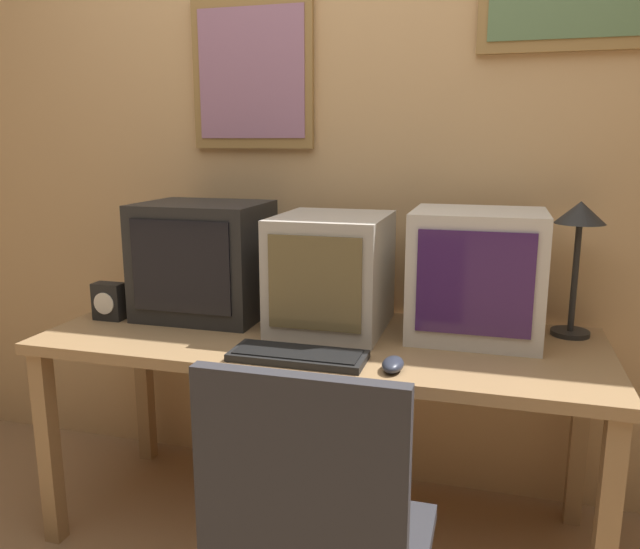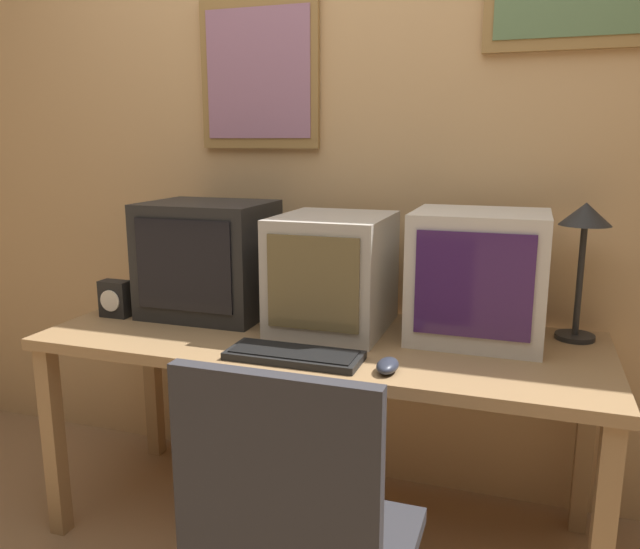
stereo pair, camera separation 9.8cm
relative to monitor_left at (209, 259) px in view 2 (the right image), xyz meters
The scene contains 9 objects.
wall_back 0.69m from the monitor_left, 33.36° to the left, with size 8.00×0.08×2.60m.
desk 0.57m from the monitor_left, 15.00° to the right, with size 1.82×0.69×0.72m.
monitor_left is the anchor object (origin of this frame).
monitor_center 0.49m from the monitor_left, ahead, with size 0.36×0.43×0.39m.
monitor_right 0.96m from the monitor_left, ahead, with size 0.42×0.37×0.42m.
keyboard_main 0.63m from the monitor_left, 37.54° to the right, with size 0.40×0.16×0.03m.
mouse_near_keyboard 0.87m from the monitor_left, 26.52° to the right, with size 0.06×0.11×0.04m.
desk_clock 0.37m from the monitor_left, 154.47° to the right, with size 0.11×0.07×0.13m.
desk_lamp 1.28m from the monitor_left, ahead, with size 0.16×0.16×0.44m.
Camera 2 is at (0.63, -1.18, 1.35)m, focal length 35.00 mm.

